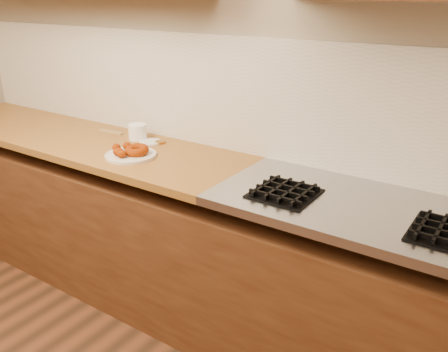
{
  "coord_description": "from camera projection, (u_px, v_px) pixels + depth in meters",
  "views": [
    {
      "loc": [
        1.62,
        -0.07,
        1.71
      ],
      "look_at": [
        0.51,
        1.58,
        0.93
      ],
      "focal_mm": 38.0,
      "sensor_mm": 36.0,
      "label": 1
    }
  ],
  "objects": [
    {
      "name": "plastic_tub",
      "position": [
        138.0,
        132.0,
        2.74
      ],
      "size": [
        0.13,
        0.13,
        0.09
      ],
      "primitive_type": "cylinder",
      "rotation": [
        0.0,
        0.0,
        -0.3
      ],
      "color": "white",
      "rests_on": "butcher_block"
    },
    {
      "name": "backsplash",
      "position": [
        189.0,
        89.0,
        2.61
      ],
      "size": [
        3.6,
        0.02,
        0.6
      ],
      "primitive_type": "cube",
      "color": "beige",
      "rests_on": "wall_back"
    },
    {
      "name": "brass_jar_lid",
      "position": [
        160.0,
        142.0,
        2.68
      ],
      "size": [
        0.06,
        0.06,
        0.01
      ],
      "primitive_type": "cylinder",
      "rotation": [
        0.0,
        0.0,
        -0.01
      ],
      "color": "#A2681E",
      "rests_on": "butcher_block"
    },
    {
      "name": "wall_back",
      "position": [
        190.0,
        61.0,
        2.57
      ],
      "size": [
        4.0,
        0.02,
        2.7
      ],
      "primitive_type": "cube",
      "color": "tan",
      "rests_on": "ground"
    },
    {
      "name": "base_cabinet",
      "position": [
        161.0,
        241.0,
        2.68
      ],
      "size": [
        3.6,
        0.6,
        0.77
      ],
      "primitive_type": "cube",
      "color": "#563219",
      "rests_on": "floor"
    },
    {
      "name": "wooden_utensil",
      "position": [
        110.0,
        132.0,
        2.87
      ],
      "size": [
        0.18,
        0.04,
        0.01
      ],
      "primitive_type": "cube",
      "rotation": [
        0.0,
        0.0,
        0.08
      ],
      "color": "#9A7D49",
      "rests_on": "butcher_block"
    },
    {
      "name": "ring_donut",
      "position": [
        137.0,
        150.0,
        2.45
      ],
      "size": [
        0.13,
        0.14,
        0.06
      ],
      "primitive_type": "torus",
      "rotation": [
        0.1,
        0.0,
        0.07
      ],
      "color": "#812A00",
      "rests_on": "donut_plate"
    },
    {
      "name": "fried_dough_chunks",
      "position": [
        121.0,
        150.0,
        2.46
      ],
      "size": [
        0.14,
        0.16,
        0.05
      ],
      "color": "#812A00",
      "rests_on": "donut_plate"
    },
    {
      "name": "burner_grates",
      "position": [
        359.0,
        210.0,
        1.84
      ],
      "size": [
        0.91,
        0.26,
        0.03
      ],
      "color": "black",
      "rests_on": "stovetop"
    },
    {
      "name": "tub_lid",
      "position": [
        151.0,
        142.0,
        2.69
      ],
      "size": [
        0.14,
        0.14,
        0.01
      ],
      "primitive_type": "cylinder",
      "rotation": [
        0.0,
        0.0,
        -0.11
      ],
      "color": "silver",
      "rests_on": "butcher_block"
    },
    {
      "name": "donut_plate",
      "position": [
        131.0,
        155.0,
        2.47
      ],
      "size": [
        0.27,
        0.27,
        0.02
      ],
      "primitive_type": "cylinder",
      "color": "beige",
      "rests_on": "butcher_block"
    },
    {
      "name": "stovetop",
      "position": [
        371.0,
        212.0,
        1.9
      ],
      "size": [
        1.3,
        0.62,
        0.04
      ],
      "primitive_type": "cube",
      "color": "#9EA0A5",
      "rests_on": "base_cabinet"
    },
    {
      "name": "butcher_block",
      "position": [
        74.0,
        138.0,
        2.84
      ],
      "size": [
        2.3,
        0.62,
        0.04
      ],
      "primitive_type": "cube",
      "color": "brown",
      "rests_on": "base_cabinet"
    }
  ]
}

